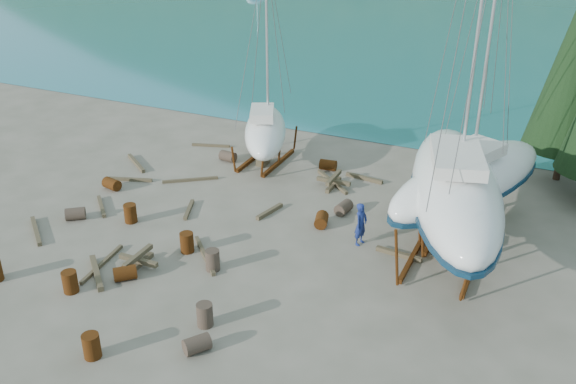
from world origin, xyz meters
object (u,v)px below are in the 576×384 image
at_px(large_sailboat_near, 455,188).
at_px(worker, 361,224).
at_px(large_sailboat_far, 469,179).
at_px(small_sailboat_shore, 265,131).

bearing_deg(large_sailboat_near, worker, 177.88).
relative_size(large_sailboat_near, worker, 9.61).
bearing_deg(large_sailboat_far, small_sailboat_shore, -172.76).
bearing_deg(large_sailboat_far, large_sailboat_near, -72.68).
relative_size(large_sailboat_near, small_sailboat_shore, 1.64).
distance_m(large_sailboat_near, worker, 4.22).
height_order(large_sailboat_near, large_sailboat_far, large_sailboat_near).
bearing_deg(small_sailboat_shore, large_sailboat_far, -40.92).
xyz_separation_m(large_sailboat_near, small_sailboat_shore, (-11.21, 5.35, -1.12)).
height_order(large_sailboat_far, small_sailboat_shore, large_sailboat_far).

